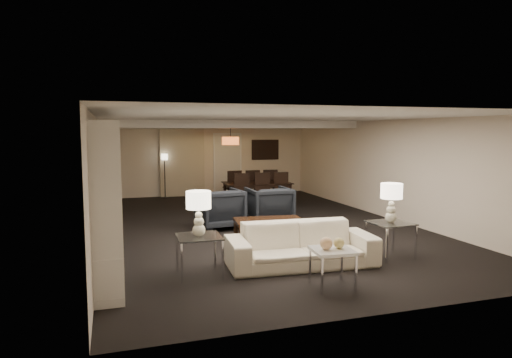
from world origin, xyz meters
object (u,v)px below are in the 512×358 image
object	(u,v)px
television	(109,198)
vase_amber	(106,169)
coffee_table	(269,231)
table_lamp_right	(391,203)
marble_table	(332,268)
floor_lamp	(165,176)
sofa	(301,245)
pendant_light	(230,141)
table_lamp_left	(199,214)
vase_blue	(107,208)
armchair_right	(269,206)
chair_nm	(264,191)
chair_nr	(284,190)
floor_speaker	(115,226)
chair_fl	(232,187)
dining_table	(257,194)
chair_fm	(251,186)
chair_nl	(244,192)
side_table_left	(199,256)
chair_fr	(269,185)
armchair_left	(220,208)
side_table_right	(390,240)

from	to	relation	value
television	vase_amber	world-z (taller)	vase_amber
coffee_table	table_lamp_right	bearing A→B (deg)	-43.26
marble_table	floor_lamp	bearing A→B (deg)	97.30
sofa	pendant_light	bearing A→B (deg)	89.28
table_lamp_left	vase_blue	xyz separation A→B (m)	(-1.32, -0.12, 0.18)
television	armchair_right	bearing A→B (deg)	-60.71
table_lamp_right	vase_blue	size ratio (longest dim) A/B	3.83
pendant_light	chair_nm	distance (m)	2.11
table_lamp_left	chair_nr	distance (m)	6.43
vase_amber	floor_speaker	size ratio (longest dim) A/B	0.16
chair_fl	floor_lamp	distance (m)	2.61
chair_fl	vase_amber	bearing A→B (deg)	53.24
armchair_right	vase_amber	size ratio (longest dim) A/B	5.77
floor_speaker	dining_table	bearing A→B (deg)	51.78
chair_fm	marble_table	bearing A→B (deg)	81.51
vase_blue	chair_nl	xyz separation A→B (m)	(3.61, 5.50, -0.64)
vase_blue	table_lamp_left	bearing A→B (deg)	5.36
armchair_right	chair_fm	world-z (taller)	chair_fm
sofa	coffee_table	bearing A→B (deg)	94.19
side_table_left	vase_blue	xyz separation A→B (m)	(-1.32, -0.12, 0.84)
coffee_table	vase_blue	size ratio (longest dim) A/B	7.40
pendant_light	chair_fm	world-z (taller)	pendant_light
chair_nm	floor_lamp	xyz separation A→B (m)	(-2.43, 3.16, 0.22)
marble_table	chair_fl	world-z (taller)	chair_fl
coffee_table	chair_fm	world-z (taller)	chair_fm
table_lamp_right	marble_table	bearing A→B (deg)	-147.09
side_table_left	chair_fm	size ratio (longest dim) A/B	0.65
armchair_right	side_table_left	bearing A→B (deg)	54.52
marble_table	chair_nm	bearing A→B (deg)	79.57
vase_blue	chair_nl	world-z (taller)	vase_blue
sofa	chair_fr	distance (m)	6.92
table_lamp_right	vase_blue	bearing A→B (deg)	-178.49
armchair_left	chair_nr	world-z (taller)	chair_nr
dining_table	chair_nl	bearing A→B (deg)	-129.72
side_table_left	marble_table	distance (m)	2.03
armchair_right	side_table_right	size ratio (longest dim) A/B	1.49
vase_blue	chair_nr	size ratio (longest dim) A/B	0.18
chair_fm	chair_fr	bearing A→B (deg)	-179.77
side_table_left	sofa	bearing A→B (deg)	0.00
armchair_left	armchair_right	distance (m)	1.20
side_table_left	dining_table	distance (m)	6.69
pendant_light	chair_fr	size ratio (longest dim) A/B	0.51
side_table_right	floor_lamp	size ratio (longest dim) A/B	0.46
sofa	dining_table	size ratio (longest dim) A/B	1.23
floor_speaker	chair_fm	xyz separation A→B (m)	(4.10, 5.04, -0.02)
table_lamp_left	floor_speaker	size ratio (longest dim) A/B	0.65
floor_speaker	side_table_right	bearing A→B (deg)	-14.72
marble_table	chair_nr	xyz separation A→B (m)	(1.79, 6.48, 0.24)
armchair_left	table_lamp_left	bearing A→B (deg)	65.44
chair_nr	vase_blue	bearing A→B (deg)	-135.34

